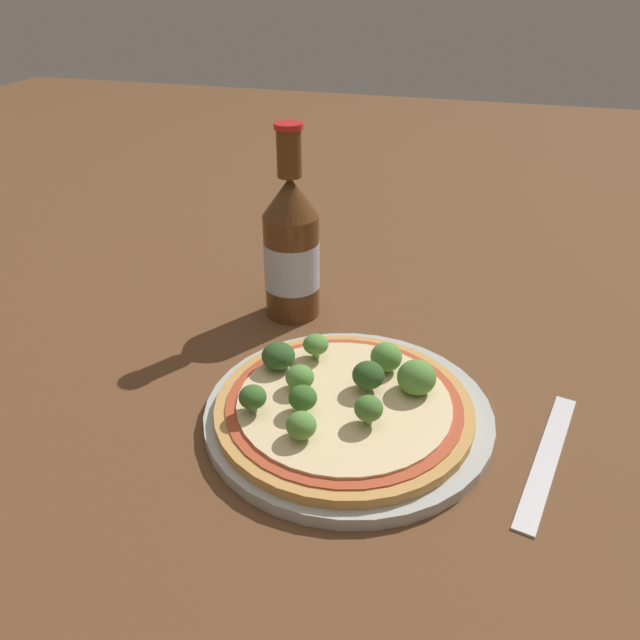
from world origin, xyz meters
name	(u,v)px	position (x,y,z in m)	size (l,w,h in m)	color
ground_plane	(337,399)	(0.00, 0.00, 0.00)	(3.00, 3.00, 0.00)	brown
plate	(348,413)	(0.02, -0.02, 0.01)	(0.26, 0.26, 0.01)	#B2B7B2
pizza	(344,406)	(0.01, -0.03, 0.02)	(0.23, 0.23, 0.01)	tan
broccoli_floret_0	(369,409)	(0.04, -0.06, 0.04)	(0.02, 0.02, 0.03)	#6B8E51
broccoli_floret_1	(303,398)	(-0.02, -0.06, 0.04)	(0.02, 0.02, 0.03)	#6B8E51
broccoli_floret_2	(278,356)	(-0.06, 0.00, 0.04)	(0.03, 0.03, 0.03)	#6B8E51
broccoli_floret_3	(301,425)	(-0.01, -0.09, 0.04)	(0.03, 0.03, 0.02)	#6B8E51
broccoli_floret_4	(417,377)	(0.07, 0.00, 0.04)	(0.04, 0.04, 0.03)	#6B8E51
broccoli_floret_5	(253,397)	(-0.06, -0.07, 0.04)	(0.02, 0.02, 0.03)	#6B8E51
broccoli_floret_6	(368,375)	(0.03, -0.01, 0.04)	(0.03, 0.03, 0.03)	#6B8E51
broccoli_floret_7	(386,357)	(0.04, 0.03, 0.04)	(0.03, 0.03, 0.03)	#6B8E51
broccoli_floret_8	(316,345)	(-0.03, 0.03, 0.04)	(0.03, 0.03, 0.03)	#6B8E51
broccoli_floret_9	(300,377)	(-0.03, -0.03, 0.04)	(0.03, 0.03, 0.02)	#6B8E51
beer_bottle	(291,248)	(-0.09, 0.15, 0.08)	(0.06, 0.06, 0.22)	#563319
fork	(547,457)	(0.19, -0.03, 0.00)	(0.06, 0.18, 0.00)	silver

